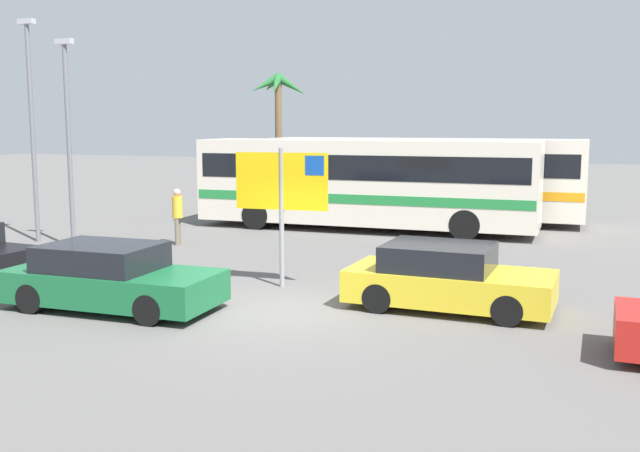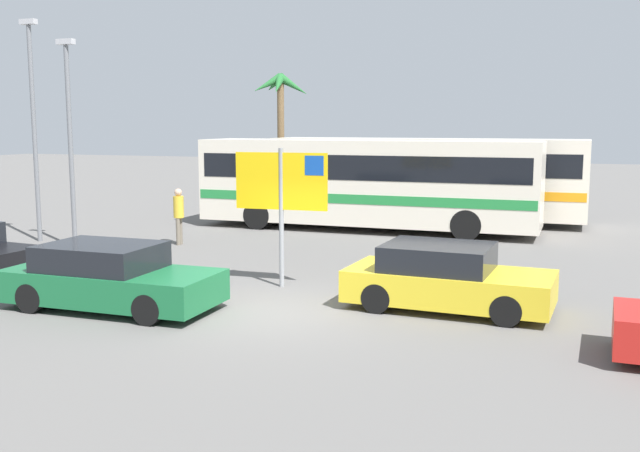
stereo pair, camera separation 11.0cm
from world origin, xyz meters
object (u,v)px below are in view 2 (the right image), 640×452
bus_rear_coach (425,175)px  ferry_sign (283,187)px  pedestrian_near_sign (179,212)px  car_yellow (446,278)px  car_green (110,278)px  bus_front_coach (366,180)px

bus_rear_coach → ferry_sign: size_ratio=3.73×
bus_rear_coach → pedestrian_near_sign: size_ratio=6.81×
ferry_sign → car_yellow: bearing=-13.5°
car_green → car_yellow: bearing=19.1°
bus_rear_coach → car_green: (-3.20, -15.52, -1.15)m
car_yellow → car_green: bearing=-157.7°
bus_front_coach → pedestrian_near_sign: (-4.57, -4.99, -0.75)m
bus_front_coach → car_yellow: bearing=-65.0°
bus_rear_coach → car_yellow: bus_rear_coach is taller
car_green → pedestrian_near_sign: bearing=110.3°
bus_front_coach → car_green: bus_front_coach is taller
ferry_sign → car_green: 4.32m
car_green → bus_rear_coach: bearing=77.8°
ferry_sign → car_green: bearing=-133.1°
ferry_sign → bus_rear_coach: bearing=84.3°
car_yellow → ferry_sign: bearing=172.0°
bus_rear_coach → pedestrian_near_sign: (-5.99, -8.16, -0.75)m
bus_front_coach → car_green: 12.53m
bus_front_coach → ferry_sign: (0.79, -9.31, 0.54)m
pedestrian_near_sign → bus_front_coach: bearing=38.6°
ferry_sign → car_yellow: (3.89, -0.73, -1.69)m
bus_rear_coach → ferry_sign: bearing=-92.9°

